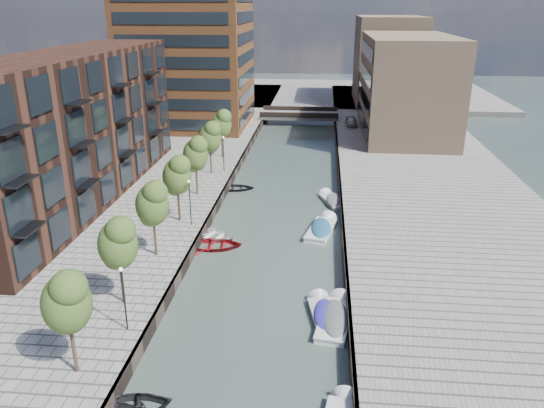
# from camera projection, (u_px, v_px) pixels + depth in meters

# --- Properties ---
(water) EXTENTS (300.00, 300.00, 0.00)m
(water) POSITION_uv_depth(u_px,v_px,m) (286.00, 181.00, 61.10)
(water) COLOR #38473F
(water) RESTS_ON ground
(quay_right) EXTENTS (20.00, 140.00, 1.00)m
(quay_right) POSITION_uv_depth(u_px,v_px,m) (428.00, 181.00, 59.49)
(quay_right) COLOR gray
(quay_right) RESTS_ON ground
(quay_wall_left) EXTENTS (0.25, 140.00, 1.00)m
(quay_wall_left) POSITION_uv_depth(u_px,v_px,m) (234.00, 175.00, 61.47)
(quay_wall_left) COLOR #332823
(quay_wall_left) RESTS_ON ground
(quay_wall_right) EXTENTS (0.25, 140.00, 1.00)m
(quay_wall_right) POSITION_uv_depth(u_px,v_px,m) (339.00, 179.00, 60.38)
(quay_wall_right) COLOR #332823
(quay_wall_right) RESTS_ON ground
(far_closure) EXTENTS (80.00, 40.00, 1.00)m
(far_closure) POSITION_uv_depth(u_px,v_px,m) (305.00, 94.00, 116.77)
(far_closure) COLOR gray
(far_closure) RESTS_ON ground
(apartment_block) EXTENTS (8.00, 38.00, 14.00)m
(apartment_block) POSITION_uv_depth(u_px,v_px,m) (71.00, 128.00, 50.76)
(apartment_block) COLOR black
(apartment_block) RESTS_ON quay_left
(tower) EXTENTS (18.00, 18.00, 30.00)m
(tower) POSITION_uv_depth(u_px,v_px,m) (187.00, 26.00, 80.22)
(tower) COLOR brown
(tower) RESTS_ON quay_left
(tan_block_near) EXTENTS (12.00, 25.00, 14.00)m
(tan_block_near) POSITION_uv_depth(u_px,v_px,m) (406.00, 85.00, 77.30)
(tan_block_near) COLOR #927459
(tan_block_near) RESTS_ON quay_right
(tan_block_far) EXTENTS (12.00, 20.00, 16.00)m
(tan_block_far) POSITION_uv_depth(u_px,v_px,m) (388.00, 60.00, 101.14)
(tan_block_far) COLOR #927459
(tan_block_far) RESTS_ON quay_right
(bridge) EXTENTS (13.00, 6.00, 1.30)m
(bridge) POSITION_uv_depth(u_px,v_px,m) (299.00, 115.00, 90.39)
(bridge) COLOR gray
(bridge) RESTS_ON ground
(tree_0) EXTENTS (2.50, 2.50, 5.95)m
(tree_0) POSITION_uv_depth(u_px,v_px,m) (66.00, 300.00, 26.48)
(tree_0) COLOR #382619
(tree_0) RESTS_ON quay_left
(tree_1) EXTENTS (2.50, 2.50, 5.95)m
(tree_1) POSITION_uv_depth(u_px,v_px,m) (118.00, 241.00, 33.00)
(tree_1) COLOR #382619
(tree_1) RESTS_ON quay_left
(tree_2) EXTENTS (2.50, 2.50, 5.95)m
(tree_2) POSITION_uv_depth(u_px,v_px,m) (152.00, 202.00, 39.51)
(tree_2) COLOR #382619
(tree_2) RESTS_ON quay_left
(tree_3) EXTENTS (2.50, 2.50, 5.95)m
(tree_3) POSITION_uv_depth(u_px,v_px,m) (177.00, 174.00, 46.02)
(tree_3) COLOR #382619
(tree_3) RESTS_ON quay_left
(tree_4) EXTENTS (2.50, 2.50, 5.95)m
(tree_4) POSITION_uv_depth(u_px,v_px,m) (195.00, 153.00, 52.54)
(tree_4) COLOR #382619
(tree_4) RESTS_ON quay_left
(tree_5) EXTENTS (2.50, 2.50, 5.95)m
(tree_5) POSITION_uv_depth(u_px,v_px,m) (210.00, 136.00, 59.05)
(tree_5) COLOR #382619
(tree_5) RESTS_ON quay_left
(tree_6) EXTENTS (2.50, 2.50, 5.95)m
(tree_6) POSITION_uv_depth(u_px,v_px,m) (221.00, 123.00, 65.57)
(tree_6) COLOR #382619
(tree_6) RESTS_ON quay_left
(lamp_0) EXTENTS (0.24, 0.24, 4.12)m
(lamp_0) POSITION_uv_depth(u_px,v_px,m) (123.00, 292.00, 30.72)
(lamp_0) COLOR black
(lamp_0) RESTS_ON quay_left
(lamp_1) EXTENTS (0.24, 0.24, 4.12)m
(lamp_1) POSITION_uv_depth(u_px,v_px,m) (190.00, 198.00, 45.61)
(lamp_1) COLOR black
(lamp_1) RESTS_ON quay_left
(lamp_2) EXTENTS (0.24, 0.24, 4.12)m
(lamp_2) POSITION_uv_depth(u_px,v_px,m) (223.00, 150.00, 60.50)
(lamp_2) COLOR black
(lamp_2) RESTS_ON quay_left
(sloop_2) EXTENTS (5.06, 3.86, 0.98)m
(sloop_2) POSITION_uv_depth(u_px,v_px,m) (214.00, 248.00, 44.43)
(sloop_2) COLOR maroon
(sloop_2) RESTS_ON ground
(sloop_3) EXTENTS (5.44, 4.72, 0.94)m
(sloop_3) POSITION_uv_depth(u_px,v_px,m) (212.00, 237.00, 46.40)
(sloop_3) COLOR white
(sloop_3) RESTS_ON ground
(sloop_4) EXTENTS (4.37, 3.28, 0.86)m
(sloop_4) POSITION_uv_depth(u_px,v_px,m) (235.00, 190.00, 58.32)
(sloop_4) COLOR black
(sloop_4) RESTS_ON ground
(motorboat_0) EXTENTS (2.46, 4.87, 1.55)m
(motorboat_0) POSITION_uv_depth(u_px,v_px,m) (323.00, 314.00, 34.66)
(motorboat_0) COLOR #B6B6B3
(motorboat_0) RESTS_ON ground
(motorboat_1) EXTENTS (2.67, 5.61, 1.79)m
(motorboat_1) POSITION_uv_depth(u_px,v_px,m) (336.00, 317.00, 34.23)
(motorboat_1) COLOR white
(motorboat_1) RESTS_ON ground
(motorboat_3) EXTENTS (3.06, 5.85, 1.86)m
(motorboat_3) POSITION_uv_depth(u_px,v_px,m) (322.00, 228.00, 47.72)
(motorboat_3) COLOR white
(motorboat_3) RESTS_ON ground
(motorboat_4) EXTENTS (3.10, 4.91, 1.55)m
(motorboat_4) POSITION_uv_depth(u_px,v_px,m) (332.00, 200.00, 54.64)
(motorboat_4) COLOR silver
(motorboat_4) RESTS_ON ground
(car) EXTENTS (1.98, 4.40, 1.47)m
(car) POSITION_uv_depth(u_px,v_px,m) (351.00, 121.00, 83.88)
(car) COLOR #949799
(car) RESTS_ON quay_right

